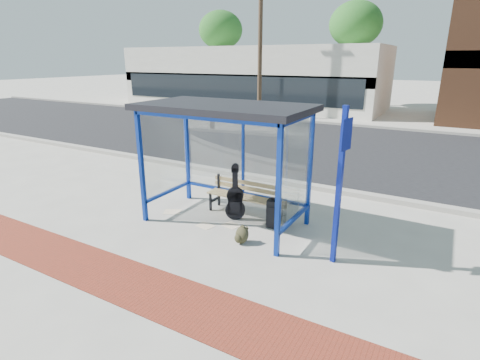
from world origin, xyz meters
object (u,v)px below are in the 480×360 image
Objects in this scene: guitar_bag at (235,200)px; suitcase at (276,214)px; backpack at (241,235)px; bench at (244,195)px.

guitar_bag reaches higher than suitcase.
suitcase is at bearing 89.63° from backpack.
bench is 0.37m from guitar_bag.
guitar_bag is 3.46× the size of backpack.
guitar_bag is (0.00, -0.37, -0.01)m from bench.
guitar_bag is at bearing 174.68° from suitcase.
backpack is at bearing -114.36° from suitcase.
guitar_bag is at bearing -90.25° from bench.
guitar_bag is 1.13m from backpack.
guitar_bag reaches higher than bench.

